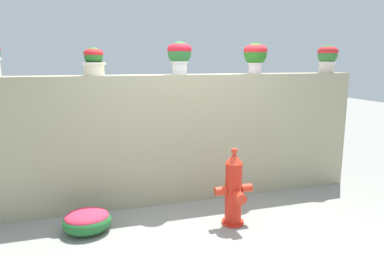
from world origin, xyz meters
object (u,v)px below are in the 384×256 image
potted_plant_2 (180,54)px  potted_plant_4 (328,56)px  fire_hydrant (234,190)px  flower_bush_left (87,220)px  potted_plant_1 (94,60)px  potted_plant_3 (255,54)px

potted_plant_2 → potted_plant_4: bearing=0.9°
fire_hydrant → flower_bush_left: 1.71m
fire_hydrant → flower_bush_left: (-1.66, 0.30, -0.28)m
potted_plant_4 → flower_bush_left: potted_plant_4 is taller
potted_plant_1 → flower_bush_left: potted_plant_1 is taller
potted_plant_3 → flower_bush_left: potted_plant_3 is taller
potted_plant_2 → potted_plant_1: bearing=-179.1°
fire_hydrant → flower_bush_left: size_ratio=1.70×
fire_hydrant → potted_plant_3: bearing=53.6°
potted_plant_4 → flower_bush_left: size_ratio=0.76×
potted_plant_3 → flower_bush_left: (-2.37, -0.67, -1.86)m
potted_plant_1 → fire_hydrant: (1.48, -0.94, -1.49)m
potted_plant_1 → potted_plant_2: 1.09m
potted_plant_2 → fire_hydrant: (0.39, -0.96, -1.58)m
potted_plant_1 → potted_plant_4: potted_plant_4 is taller
potted_plant_2 → flower_bush_left: (-1.27, -0.66, -1.85)m
potted_plant_3 → potted_plant_4: bearing=1.4°
potted_plant_1 → fire_hydrant: 2.30m
potted_plant_2 → potted_plant_3: size_ratio=1.00×
fire_hydrant → flower_bush_left: bearing=169.8°
potted_plant_4 → potted_plant_1: bearing=-179.1°
potted_plant_2 → flower_bush_left: size_ratio=0.79×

